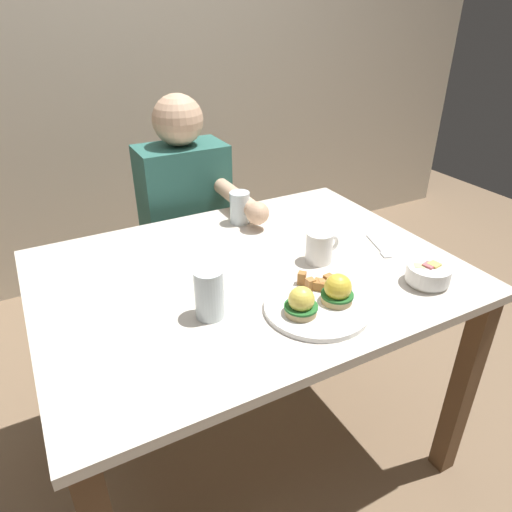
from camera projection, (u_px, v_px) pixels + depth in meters
name	position (u px, v px, depth m)	size (l,w,h in m)	color
ground_plane	(250.00, 441.00, 1.71)	(6.00, 6.00, 0.00)	#7F664C
back_wall	(106.00, 31.00, 2.24)	(4.80, 0.10, 2.60)	beige
dining_table	(249.00, 300.00, 1.40)	(1.20, 0.90, 0.74)	silver
eggs_benedict_plate	(319.00, 301.00, 1.17)	(0.27, 0.27, 0.09)	white
fruit_bowl	(428.00, 274.00, 1.27)	(0.12, 0.12, 0.06)	white
coffee_mug	(320.00, 246.00, 1.37)	(0.11, 0.08, 0.09)	white
fork	(379.00, 248.00, 1.47)	(0.06, 0.15, 0.00)	silver
water_glass_near	(209.00, 296.00, 1.13)	(0.07, 0.07, 0.13)	silver
water_glass_far	(240.00, 209.00, 1.62)	(0.07, 0.07, 0.11)	silver
diner_person	(189.00, 220.00, 1.87)	(0.34, 0.54, 1.14)	#33333D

